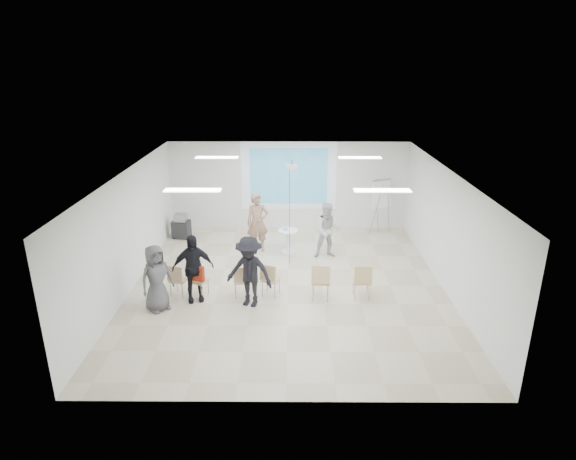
{
  "coord_description": "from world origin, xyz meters",
  "views": [
    {
      "loc": [
        0.07,
        -11.31,
        5.62
      ],
      "look_at": [
        0.0,
        0.8,
        1.25
      ],
      "focal_mm": 30.0,
      "sensor_mm": 36.0,
      "label": 1
    }
  ],
  "objects_px": {
    "audience_left": "(193,263)",
    "audience_outer": "(156,274)",
    "chair_right_far": "(362,279)",
    "pedestal_table": "(288,240)",
    "chair_left_inner": "(242,279)",
    "chair_center": "(270,277)",
    "chair_left_mid": "(197,279)",
    "chair_right_inner": "(321,279)",
    "flipchart_easel": "(381,194)",
    "player_right": "(328,227)",
    "chair_far_left": "(177,278)",
    "av_cart": "(181,227)",
    "audience_mid": "(249,267)",
    "player_left": "(257,219)",
    "laptop": "(241,279)"
  },
  "relations": [
    {
      "from": "pedestal_table",
      "to": "av_cart",
      "type": "relative_size",
      "value": 0.91
    },
    {
      "from": "player_right",
      "to": "chair_right_far",
      "type": "distance_m",
      "value": 2.78
    },
    {
      "from": "chair_right_far",
      "to": "audience_outer",
      "type": "distance_m",
      "value": 4.89
    },
    {
      "from": "audience_left",
      "to": "audience_outer",
      "type": "distance_m",
      "value": 0.89
    },
    {
      "from": "player_left",
      "to": "chair_far_left",
      "type": "xyz_separation_m",
      "value": [
        -1.79,
        -3.01,
        -0.53
      ]
    },
    {
      "from": "av_cart",
      "to": "audience_mid",
      "type": "bearing_deg",
      "value": -52.52
    },
    {
      "from": "av_cart",
      "to": "chair_left_mid",
      "type": "bearing_deg",
      "value": -65.11
    },
    {
      "from": "player_left",
      "to": "player_right",
      "type": "bearing_deg",
      "value": -24.53
    },
    {
      "from": "chair_left_inner",
      "to": "chair_center",
      "type": "height_order",
      "value": "chair_center"
    },
    {
      "from": "chair_left_mid",
      "to": "chair_left_inner",
      "type": "height_order",
      "value": "chair_left_inner"
    },
    {
      "from": "pedestal_table",
      "to": "chair_right_inner",
      "type": "distance_m",
      "value": 3.17
    },
    {
      "from": "chair_left_mid",
      "to": "flipchart_easel",
      "type": "distance_m",
      "value": 7.06
    },
    {
      "from": "flipchart_easel",
      "to": "player_right",
      "type": "bearing_deg",
      "value": -156.93
    },
    {
      "from": "pedestal_table",
      "to": "chair_right_far",
      "type": "bearing_deg",
      "value": -58.82
    },
    {
      "from": "pedestal_table",
      "to": "player_right",
      "type": "bearing_deg",
      "value": -15.22
    },
    {
      "from": "chair_center",
      "to": "av_cart",
      "type": "bearing_deg",
      "value": 146.36
    },
    {
      "from": "laptop",
      "to": "audience_mid",
      "type": "xyz_separation_m",
      "value": [
        0.25,
        -0.49,
        0.54
      ]
    },
    {
      "from": "chair_right_inner",
      "to": "laptop",
      "type": "height_order",
      "value": "chair_right_inner"
    },
    {
      "from": "chair_far_left",
      "to": "laptop",
      "type": "xyz_separation_m",
      "value": [
        1.57,
        0.06,
        -0.05
      ]
    },
    {
      "from": "chair_left_mid",
      "to": "audience_mid",
      "type": "relative_size",
      "value": 0.41
    },
    {
      "from": "player_left",
      "to": "chair_left_mid",
      "type": "xyz_separation_m",
      "value": [
        -1.29,
        -3.05,
        -0.54
      ]
    },
    {
      "from": "chair_left_mid",
      "to": "audience_left",
      "type": "xyz_separation_m",
      "value": [
        -0.05,
        -0.16,
        0.49
      ]
    },
    {
      "from": "pedestal_table",
      "to": "flipchart_easel",
      "type": "bearing_deg",
      "value": 29.04
    },
    {
      "from": "chair_center",
      "to": "av_cart",
      "type": "xyz_separation_m",
      "value": [
        -3.07,
        4.1,
        -0.14
      ]
    },
    {
      "from": "player_left",
      "to": "chair_right_far",
      "type": "relative_size",
      "value": 2.24
    },
    {
      "from": "chair_center",
      "to": "audience_outer",
      "type": "xyz_separation_m",
      "value": [
        -2.59,
        -0.68,
        0.39
      ]
    },
    {
      "from": "player_right",
      "to": "chair_far_left",
      "type": "relative_size",
      "value": 2.19
    },
    {
      "from": "chair_right_inner",
      "to": "chair_far_left",
      "type": "bearing_deg",
      "value": -178.69
    },
    {
      "from": "chair_left_mid",
      "to": "chair_left_inner",
      "type": "distance_m",
      "value": 1.09
    },
    {
      "from": "player_left",
      "to": "chair_right_inner",
      "type": "relative_size",
      "value": 2.16
    },
    {
      "from": "chair_left_mid",
      "to": "chair_center",
      "type": "height_order",
      "value": "chair_center"
    },
    {
      "from": "audience_left",
      "to": "chair_center",
      "type": "bearing_deg",
      "value": -9.05
    },
    {
      "from": "chair_right_far",
      "to": "av_cart",
      "type": "distance_m",
      "value": 6.82
    },
    {
      "from": "chair_left_mid",
      "to": "chair_right_inner",
      "type": "distance_m",
      "value": 3.03
    },
    {
      "from": "audience_outer",
      "to": "flipchart_easel",
      "type": "height_order",
      "value": "flipchart_easel"
    },
    {
      "from": "chair_left_mid",
      "to": "av_cart",
      "type": "height_order",
      "value": "chair_left_mid"
    },
    {
      "from": "chair_right_far",
      "to": "pedestal_table",
      "type": "bearing_deg",
      "value": 121.82
    },
    {
      "from": "chair_left_inner",
      "to": "laptop",
      "type": "distance_m",
      "value": 0.1
    },
    {
      "from": "chair_right_far",
      "to": "audience_outer",
      "type": "bearing_deg",
      "value": -173.16
    },
    {
      "from": "player_left",
      "to": "audience_left",
      "type": "xyz_separation_m",
      "value": [
        -1.34,
        -3.21,
        -0.05
      ]
    },
    {
      "from": "audience_left",
      "to": "audience_outer",
      "type": "height_order",
      "value": "audience_left"
    },
    {
      "from": "chair_far_left",
      "to": "chair_left_inner",
      "type": "distance_m",
      "value": 1.58
    },
    {
      "from": "player_right",
      "to": "chair_left_inner",
      "type": "xyz_separation_m",
      "value": [
        -2.3,
        -2.59,
        -0.43
      ]
    },
    {
      "from": "chair_right_far",
      "to": "flipchart_easel",
      "type": "relative_size",
      "value": 0.49
    },
    {
      "from": "audience_left",
      "to": "pedestal_table",
      "type": "bearing_deg",
      "value": 37.68
    },
    {
      "from": "chair_far_left",
      "to": "chair_right_inner",
      "type": "distance_m",
      "value": 3.52
    },
    {
      "from": "player_left",
      "to": "av_cart",
      "type": "relative_size",
      "value": 2.53
    },
    {
      "from": "pedestal_table",
      "to": "audience_mid",
      "type": "distance_m",
      "value": 3.48
    },
    {
      "from": "flipchart_easel",
      "to": "chair_center",
      "type": "bearing_deg",
      "value": -151.48
    },
    {
      "from": "chair_left_mid",
      "to": "chair_right_far",
      "type": "height_order",
      "value": "chair_right_far"
    }
  ]
}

